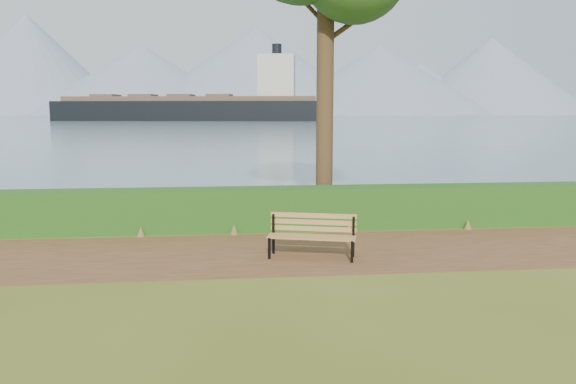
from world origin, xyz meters
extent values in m
plane|color=#4E5919|center=(0.00, 0.00, 0.00)|extent=(140.00, 140.00, 0.00)
cube|color=#512F1B|center=(0.00, 0.30, 0.01)|extent=(40.00, 3.40, 0.01)
cube|color=#134313|center=(0.00, 2.60, 0.50)|extent=(32.00, 0.85, 1.00)
cube|color=slate|center=(0.00, 260.00, 0.01)|extent=(700.00, 510.00, 0.00)
cone|color=gray|center=(-140.00, 410.00, 35.00)|extent=(140.00, 140.00, 70.00)
cone|color=gray|center=(-60.00, 395.00, 24.00)|extent=(160.00, 160.00, 48.00)
cone|color=gray|center=(20.00, 405.00, 31.00)|extent=(190.00, 190.00, 62.00)
cone|color=gray|center=(110.00, 400.00, 25.00)|extent=(170.00, 170.00, 50.00)
cone|color=gray|center=(200.00, 410.00, 29.00)|extent=(150.00, 150.00, 58.00)
cone|color=gray|center=(-10.00, 430.00, 17.50)|extent=(120.00, 120.00, 35.00)
cone|color=gray|center=(150.00, 425.00, 20.00)|extent=(130.00, 130.00, 40.00)
cube|color=black|center=(-0.45, -0.18, 0.21)|extent=(0.06, 0.07, 0.42)
cube|color=black|center=(-0.34, 0.21, 0.40)|extent=(0.06, 0.07, 0.81)
cube|color=black|center=(-0.39, 0.01, 0.39)|extent=(0.18, 0.48, 0.05)
cube|color=black|center=(1.07, -0.61, 0.21)|extent=(0.06, 0.07, 0.42)
cube|color=black|center=(1.18, -0.22, 0.40)|extent=(0.06, 0.07, 0.81)
cube|color=black|center=(1.13, -0.42, 0.39)|extent=(0.18, 0.48, 0.05)
cube|color=olive|center=(0.32, -0.37, 0.42)|extent=(1.65, 0.54, 0.03)
cube|color=olive|center=(0.35, -0.26, 0.42)|extent=(1.65, 0.54, 0.03)
cube|color=olive|center=(0.38, -0.14, 0.42)|extent=(1.65, 0.54, 0.03)
cube|color=olive|center=(0.41, -0.03, 0.42)|extent=(1.65, 0.54, 0.03)
cube|color=olive|center=(0.43, 0.03, 0.54)|extent=(1.64, 0.50, 0.10)
cube|color=olive|center=(0.43, 0.03, 0.67)|extent=(1.64, 0.50, 0.10)
cube|color=olive|center=(0.43, 0.03, 0.80)|extent=(1.64, 0.50, 0.10)
cylinder|color=#3D2719|center=(1.35, 4.14, 4.06)|extent=(0.45, 0.45, 8.11)
cylinder|color=#3D2719|center=(1.86, 4.14, 4.96)|extent=(1.19, 0.14, 0.89)
cylinder|color=#3D2719|center=(0.90, 4.26, 5.52)|extent=(0.92, 0.43, 0.81)
cube|color=black|center=(-11.51, 150.16, 1.63)|extent=(76.78, 24.74, 7.59)
cube|color=brown|center=(-11.51, 150.16, 6.07)|extent=(70.60, 22.52, 1.30)
cube|color=beige|center=(12.41, 146.00, 11.93)|extent=(11.14, 10.48, 11.92)
cylinder|color=black|center=(12.41, 146.00, 18.97)|extent=(2.60, 2.60, 3.79)
cube|color=brown|center=(-35.42, 154.32, 6.94)|extent=(7.63, 8.16, 0.87)
cube|color=brown|center=(-24.75, 152.46, 6.94)|extent=(7.63, 8.16, 0.87)
cube|color=brown|center=(-14.07, 150.60, 6.94)|extent=(7.63, 8.16, 0.87)
cube|color=brown|center=(-3.39, 148.75, 6.94)|extent=(7.63, 8.16, 0.87)
camera|label=1|loc=(-1.20, -10.64, 2.83)|focal=35.00mm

